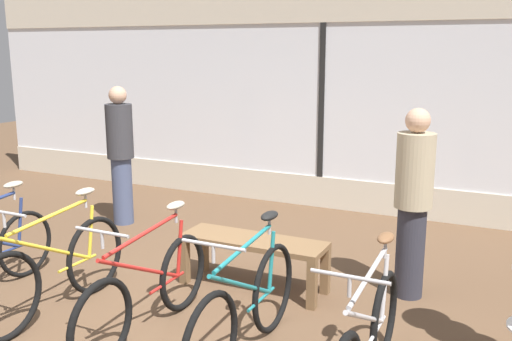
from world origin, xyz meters
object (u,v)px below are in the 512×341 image
(customer_near_rack, at_px, (413,200))
(display_bench, at_px, (253,248))
(bicycle_left, at_px, (55,270))
(bicycle_center, at_px, (147,291))
(bicycle_right, at_px, (246,308))
(customer_by_window, at_px, (121,152))

(customer_near_rack, bearing_deg, display_bench, -160.95)
(bicycle_left, bearing_deg, customer_near_rack, 32.30)
(bicycle_center, xyz_separation_m, customer_near_rack, (1.73, 1.65, 0.55))
(bicycle_left, xyz_separation_m, bicycle_center, (0.94, 0.03, -0.02))
(bicycle_right, bearing_deg, bicycle_center, -178.97)
(customer_near_rack, distance_m, customer_by_window, 3.88)
(display_bench, height_order, customer_by_window, customer_by_window)
(bicycle_center, bearing_deg, bicycle_right, 1.03)
(bicycle_center, relative_size, bicycle_right, 1.00)
(bicycle_left, relative_size, customer_near_rack, 1.00)
(customer_near_rack, relative_size, customer_by_window, 0.98)
(bicycle_right, xyz_separation_m, customer_near_rack, (0.87, 1.64, 0.52))
(bicycle_center, distance_m, display_bench, 1.24)
(bicycle_left, height_order, customer_near_rack, customer_near_rack)
(bicycle_center, relative_size, customer_by_window, 0.97)
(bicycle_left, relative_size, bicycle_center, 1.01)
(bicycle_center, distance_m, customer_near_rack, 2.46)
(bicycle_left, distance_m, bicycle_right, 1.81)
(display_bench, relative_size, customer_by_window, 0.78)
(bicycle_left, relative_size, customer_by_window, 0.98)
(bicycle_left, xyz_separation_m, customer_near_rack, (2.67, 1.69, 0.52))
(customer_near_rack, bearing_deg, bicycle_left, -147.70)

